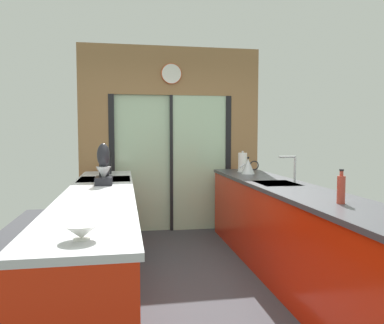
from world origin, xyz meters
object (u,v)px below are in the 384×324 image
object	(u,v)px
knife_block	(108,165)
soap_bottle_far	(341,189)
kettle	(248,166)
oven_range	(105,219)
paper_towel_roll	(243,163)
mixing_bowl	(82,231)
stand_mixer	(104,169)

from	to	relation	value
knife_block	soap_bottle_far	distance (m)	3.06
kettle	soap_bottle_far	world-z (taller)	soap_bottle_far
oven_range	paper_towel_roll	bearing A→B (deg)	15.25
mixing_bowl	stand_mixer	bearing A→B (deg)	90.00
kettle	soap_bottle_far	size ratio (longest dim) A/B	1.02
stand_mixer	kettle	distance (m)	1.94
knife_block	paper_towel_roll	world-z (taller)	paper_towel_roll
kettle	knife_block	bearing A→B (deg)	169.72
oven_range	soap_bottle_far	size ratio (longest dim) A/B	3.60
soap_bottle_far	paper_towel_roll	size ratio (longest dim) A/B	0.89
knife_block	kettle	bearing A→B (deg)	-10.28
oven_range	stand_mixer	world-z (taller)	stand_mixer
knife_block	paper_towel_roll	xyz separation A→B (m)	(1.78, -0.09, 0.02)
oven_range	paper_towel_roll	world-z (taller)	paper_towel_roll
mixing_bowl	stand_mixer	xyz separation A→B (m)	(0.00, 2.09, 0.12)
oven_range	stand_mixer	size ratio (longest dim) A/B	2.19
oven_range	stand_mixer	bearing A→B (deg)	-87.91
oven_range	mixing_bowl	xyz separation A→B (m)	(0.02, -2.59, 0.51)
oven_range	soap_bottle_far	bearing A→B (deg)	-46.75
oven_range	knife_block	size ratio (longest dim) A/B	3.21
oven_range	stand_mixer	xyz separation A→B (m)	(0.02, -0.51, 0.63)
knife_block	stand_mixer	bearing A→B (deg)	-90.00
stand_mixer	paper_towel_roll	size ratio (longest dim) A/B	1.46
knife_block	stand_mixer	world-z (taller)	stand_mixer
mixing_bowl	knife_block	world-z (taller)	knife_block
soap_bottle_far	paper_towel_roll	distance (m)	2.40
mixing_bowl	soap_bottle_far	xyz separation A→B (m)	(1.78, 0.68, 0.07)
mixing_bowl	knife_block	bearing A→B (deg)	90.00
stand_mixer	paper_towel_roll	bearing A→B (deg)	29.22
oven_range	kettle	xyz separation A→B (m)	(1.80, 0.25, 0.56)
stand_mixer	soap_bottle_far	world-z (taller)	stand_mixer
stand_mixer	kettle	bearing A→B (deg)	23.02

